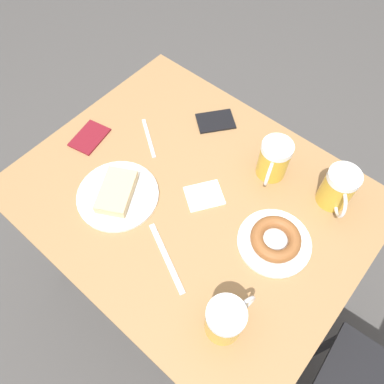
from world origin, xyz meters
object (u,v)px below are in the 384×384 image
at_px(fork, 149,138).
at_px(passport_near_edge, 216,121).
at_px(beer_mug_center, 274,160).
at_px(beer_mug_left, 338,189).
at_px(plate_with_cake, 117,194).
at_px(plate_with_donut, 275,240).
at_px(beer_mug_right, 226,320).
at_px(napkin_folded, 204,196).
at_px(knife, 166,258).
at_px(passport_far_edge, 90,137).

bearing_deg(fork, passport_near_edge, 148.49).
bearing_deg(beer_mug_center, beer_mug_left, 100.17).
distance_m(plate_with_cake, plate_with_donut, 0.48).
height_order(beer_mug_center, beer_mug_right, same).
height_order(beer_mug_center, passport_near_edge, beer_mug_center).
xyz_separation_m(beer_mug_left, passport_near_edge, (-0.02, -0.46, -0.06)).
bearing_deg(beer_mug_left, fork, -72.43).
distance_m(beer_mug_left, passport_near_edge, 0.47).
distance_m(napkin_folded, knife, 0.23).
height_order(knife, passport_far_edge, passport_far_edge).
xyz_separation_m(beer_mug_right, passport_near_edge, (-0.52, -0.44, -0.06)).
bearing_deg(beer_mug_right, beer_mug_left, 177.56).
bearing_deg(beer_mug_right, knife, -99.71).
bearing_deg(plate_with_donut, napkin_folded, -87.92).
height_order(beer_mug_center, napkin_folded, beer_mug_center).
bearing_deg(beer_mug_left, napkin_folded, -51.60).
bearing_deg(passport_far_edge, fork, 130.00).
relative_size(plate_with_cake, knife, 1.18).
xyz_separation_m(beer_mug_right, knife, (-0.04, -0.23, -0.06)).
bearing_deg(passport_far_edge, knife, 73.17).
xyz_separation_m(beer_mug_center, knife, (0.42, -0.05, -0.06)).
relative_size(beer_mug_center, napkin_folded, 0.97).
relative_size(napkin_folded, fork, 0.96).
distance_m(beer_mug_right, knife, 0.24).
xyz_separation_m(beer_mug_left, knife, (0.46, -0.25, -0.06)).
bearing_deg(fork, beer_mug_center, 111.14).
distance_m(knife, passport_near_edge, 0.52).
xyz_separation_m(passport_near_edge, passport_far_edge, (0.33, -0.28, 0.00)).
bearing_deg(passport_near_edge, beer_mug_center, 78.51).
bearing_deg(passport_near_edge, knife, 23.54).
xyz_separation_m(plate_with_donut, beer_mug_right, (0.27, 0.03, 0.05)).
height_order(plate_with_donut, knife, plate_with_donut).
relative_size(plate_with_donut, passport_near_edge, 1.36).
bearing_deg(beer_mug_left, knife, -28.85).
distance_m(plate_with_cake, passport_near_edge, 0.43).
relative_size(plate_with_cake, passport_far_edge, 1.76).
height_order(napkin_folded, passport_near_edge, passport_near_edge).
height_order(fork, knife, same).
height_order(beer_mug_left, beer_mug_center, same).
bearing_deg(napkin_folded, passport_far_edge, -80.29).
relative_size(plate_with_donut, passport_far_edge, 1.48).
relative_size(beer_mug_center, knife, 0.65).
relative_size(napkin_folded, passport_far_edge, 1.00).
bearing_deg(plate_with_cake, beer_mug_left, 129.27).
bearing_deg(beer_mug_center, passport_near_edge, -101.49).
bearing_deg(passport_far_edge, passport_near_edge, 140.11).
distance_m(plate_with_cake, knife, 0.25).
relative_size(beer_mug_right, knife, 0.66).
bearing_deg(passport_near_edge, fork, -31.51).
bearing_deg(passport_near_edge, beer_mug_left, 87.77).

